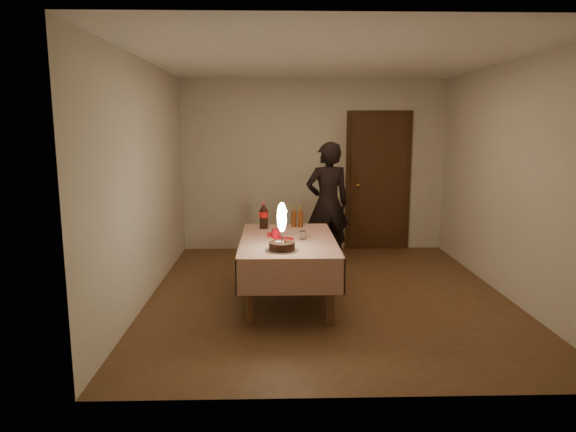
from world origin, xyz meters
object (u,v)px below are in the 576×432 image
object	(u,v)px
amber_bottle_left	(280,216)
cola_bottle	(264,216)
red_cup	(275,234)
clear_cup	(303,235)
photographer	(328,203)
amber_bottle_mid	(294,217)
amber_bottle_right	(300,217)
dining_table	(288,247)
red_plate	(284,239)
birthday_cake	(282,238)

from	to	relation	value
amber_bottle_left	cola_bottle	bearing A→B (deg)	-139.98
red_cup	clear_cup	xyz separation A→B (m)	(0.30, -0.07, -0.01)
cola_bottle	photographer	world-z (taller)	photographer
red_cup	amber_bottle_mid	size ratio (longest dim) A/B	0.39
red_cup	amber_bottle_right	bearing A→B (deg)	63.47
dining_table	amber_bottle_left	world-z (taller)	amber_bottle_left
red_plate	amber_bottle_left	world-z (taller)	amber_bottle_left
dining_table	photographer	size ratio (longest dim) A/B	1.02
amber_bottle_right	birthday_cake	bearing A→B (deg)	-101.60
amber_bottle_mid	cola_bottle	bearing A→B (deg)	-164.91
clear_cup	cola_bottle	distance (m)	0.76
red_plate	amber_bottle_mid	bearing A→B (deg)	79.17
birthday_cake	amber_bottle_mid	bearing A→B (deg)	82.23
photographer	cola_bottle	bearing A→B (deg)	-132.37
amber_bottle_right	cola_bottle	bearing A→B (deg)	-170.45
dining_table	clear_cup	distance (m)	0.22
red_cup	cola_bottle	distance (m)	0.57
birthday_cake	amber_bottle_right	size ratio (longest dim) A/B	1.88
birthday_cake	cola_bottle	bearing A→B (deg)	100.15
amber_bottle_left	amber_bottle_right	distance (m)	0.26
amber_bottle_left	amber_bottle_mid	size ratio (longest dim) A/B	1.00
amber_bottle_right	red_plate	bearing A→B (deg)	-107.32
birthday_cake	red_cup	size ratio (longest dim) A/B	4.78
birthday_cake	amber_bottle_mid	distance (m)	1.22
clear_cup	photographer	world-z (taller)	photographer
clear_cup	amber_bottle_right	world-z (taller)	amber_bottle_right
amber_bottle_left	red_plate	bearing A→B (deg)	-87.95
cola_bottle	amber_bottle_mid	world-z (taller)	cola_bottle
birthday_cake	photographer	distance (m)	2.16
birthday_cake	amber_bottle_right	distance (m)	1.21
dining_table	photographer	xyz separation A→B (m)	(0.59, 1.52, 0.25)
red_plate	cola_bottle	world-z (taller)	cola_bottle
amber_bottle_left	amber_bottle_right	world-z (taller)	same
amber_bottle_right	red_cup	bearing A→B (deg)	-116.53
dining_table	amber_bottle_mid	size ratio (longest dim) A/B	6.75
cola_bottle	red_cup	bearing A→B (deg)	-75.83
clear_cup	amber_bottle_left	bearing A→B (deg)	106.53
dining_table	red_plate	size ratio (longest dim) A/B	7.82
amber_bottle_mid	amber_bottle_right	bearing A→B (deg)	-16.84
clear_cup	photographer	bearing A→B (deg)	74.59
red_cup	amber_bottle_right	size ratio (longest dim) A/B	0.39
birthday_cake	cola_bottle	world-z (taller)	birthday_cake
dining_table	amber_bottle_right	distance (m)	0.70
red_plate	amber_bottle_mid	xyz separation A→B (m)	(0.14, 0.71, 0.11)
dining_table	red_cup	bearing A→B (deg)	165.77
birthday_cake	amber_bottle_right	world-z (taller)	birthday_cake
birthday_cake	amber_bottle_left	xyz separation A→B (m)	(0.00, 1.28, -0.01)
red_cup	photographer	distance (m)	1.65
clear_cup	cola_bottle	world-z (taller)	cola_bottle
red_cup	amber_bottle_right	xyz separation A→B (m)	(0.31, 0.61, 0.07)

